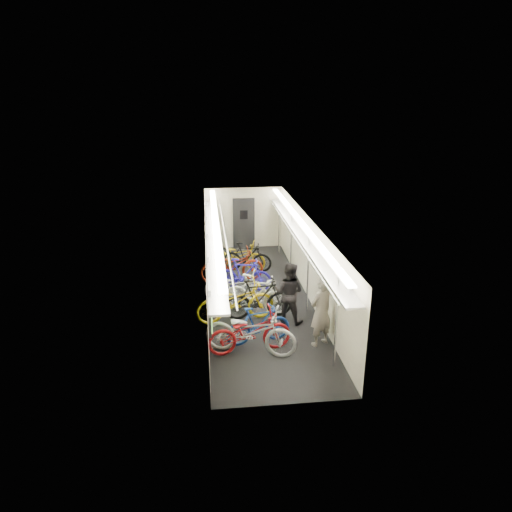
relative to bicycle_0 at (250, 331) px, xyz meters
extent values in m
plane|color=black|center=(0.54, 3.04, -0.57)|extent=(10.00, 10.00, 0.00)
plane|color=white|center=(0.54, 3.04, 1.83)|extent=(10.00, 10.00, 0.00)
plane|color=beige|center=(-0.96, 3.04, 0.63)|extent=(0.00, 10.00, 10.00)
plane|color=beige|center=(2.04, 3.04, 0.63)|extent=(0.00, 10.00, 10.00)
plane|color=beige|center=(0.54, 8.04, 0.63)|extent=(3.00, 0.00, 3.00)
plane|color=beige|center=(0.54, -1.96, 0.63)|extent=(3.00, 0.00, 3.00)
cube|color=black|center=(-0.92, -0.16, 0.68)|extent=(0.06, 1.10, 0.80)
cube|color=#6ABE53|center=(-0.88, -0.16, 0.68)|extent=(0.02, 0.96, 0.66)
cube|color=black|center=(-0.92, 2.04, 0.68)|extent=(0.06, 1.10, 0.80)
cube|color=#6ABE53|center=(-0.88, 2.04, 0.68)|extent=(0.02, 0.96, 0.66)
cube|color=black|center=(-0.92, 4.24, 0.68)|extent=(0.06, 1.10, 0.80)
cube|color=#6ABE53|center=(-0.88, 4.24, 0.68)|extent=(0.02, 0.96, 0.66)
cube|color=black|center=(-0.92, 6.44, 0.68)|extent=(0.06, 1.10, 0.80)
cube|color=#6ABE53|center=(-0.88, 6.44, 0.68)|extent=(0.02, 0.96, 0.66)
cube|color=yellow|center=(-0.91, 0.94, 0.73)|extent=(0.02, 0.22, 0.30)
cube|color=yellow|center=(-0.91, 3.14, 0.73)|extent=(0.02, 0.22, 0.30)
cube|color=yellow|center=(-0.91, 5.34, 0.73)|extent=(0.02, 0.22, 0.30)
cube|color=black|center=(0.54, 7.98, 0.43)|extent=(0.85, 0.08, 2.00)
cube|color=#999BA0|center=(-0.74, 3.04, 1.35)|extent=(0.40, 9.70, 0.05)
cube|color=#999BA0|center=(1.82, 3.04, 1.35)|extent=(0.40, 9.70, 0.05)
cylinder|color=silver|center=(-0.41, 3.04, 1.45)|extent=(0.04, 9.70, 0.04)
cylinder|color=silver|center=(1.49, 3.04, 1.45)|extent=(0.04, 9.70, 0.04)
cube|color=white|center=(-0.66, 3.04, 1.77)|extent=(0.18, 9.60, 0.04)
cube|color=white|center=(1.74, 3.04, 1.77)|extent=(0.18, 9.60, 0.04)
cylinder|color=silver|center=(1.79, -0.76, 0.63)|extent=(0.05, 0.05, 2.38)
cylinder|color=silver|center=(1.79, 2.04, 0.63)|extent=(0.05, 0.05, 2.38)
cylinder|color=silver|center=(1.79, 4.54, 0.63)|extent=(0.05, 0.05, 2.38)
cylinder|color=silver|center=(1.79, 7.04, 0.63)|extent=(0.05, 0.05, 2.38)
imported|color=#A2A1A6|center=(0.00, 0.00, 0.00)|extent=(2.31, 1.42, 1.14)
imported|color=navy|center=(0.24, 0.46, -0.08)|extent=(1.68, 0.79, 0.97)
imported|color=maroon|center=(-0.01, 0.07, -0.05)|extent=(2.06, 0.96, 1.04)
imported|color=black|center=(0.41, 1.78, 0.00)|extent=(1.93, 0.69, 1.14)
imported|color=yellow|center=(-0.23, 1.70, -0.01)|extent=(2.23, 1.12, 1.12)
imported|color=white|center=(0.39, 2.18, -0.02)|extent=(1.87, 1.22, 1.09)
imported|color=silver|center=(-0.15, 2.81, -0.08)|extent=(2.00, 1.21, 0.99)
imported|color=#251DAE|center=(0.17, 3.71, -0.05)|extent=(1.79, 0.88, 1.04)
imported|color=maroon|center=(-0.15, 4.50, -0.03)|extent=(2.13, 0.93, 1.09)
imported|color=black|center=(0.43, 5.35, -0.06)|extent=(1.77, 0.94, 1.02)
imported|color=#B89811|center=(0.12, 5.52, -0.06)|extent=(2.07, 1.28, 1.03)
imported|color=slate|center=(1.71, 0.23, 0.30)|extent=(0.76, 0.67, 1.75)
imported|color=black|center=(1.17, 1.49, 0.26)|extent=(1.01, 0.94, 1.67)
cube|color=red|center=(2.08, 0.77, 0.71)|extent=(0.28, 0.19, 0.38)
camera|label=1|loc=(-0.91, -9.32, 5.12)|focal=32.00mm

